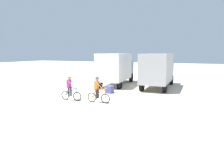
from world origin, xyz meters
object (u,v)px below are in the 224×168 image
object	(u,v)px
box_truck_white_box	(116,68)
cyclist_cowboy_hat	(98,91)
box_truck_grey_hauler	(158,69)
supply_crate	(109,89)
cyclist_orange_shirt	(70,89)

from	to	relation	value
box_truck_white_box	cyclist_cowboy_hat	world-z (taller)	box_truck_white_box
box_truck_grey_hauler	supply_crate	bearing A→B (deg)	-126.29
cyclist_cowboy_hat	supply_crate	size ratio (longest dim) A/B	2.75
box_truck_grey_hauler	cyclist_orange_shirt	bearing A→B (deg)	-119.85
box_truck_white_box	cyclist_orange_shirt	distance (m)	8.15
box_truck_white_box	supply_crate	bearing A→B (deg)	-74.16
cyclist_orange_shirt	box_truck_grey_hauler	bearing A→B (deg)	60.15
cyclist_orange_shirt	supply_crate	world-z (taller)	cyclist_orange_shirt
box_truck_white_box	box_truck_grey_hauler	distance (m)	4.46
cyclist_cowboy_hat	supply_crate	xyz separation A→B (m)	(-0.74, 3.50, -0.54)
box_truck_grey_hauler	cyclist_cowboy_hat	xyz separation A→B (m)	(-2.47, -7.87, -1.03)
cyclist_orange_shirt	supply_crate	xyz separation A→B (m)	(1.42, 3.69, -0.54)
cyclist_orange_shirt	cyclist_cowboy_hat	bearing A→B (deg)	5.15
box_truck_grey_hauler	supply_crate	distance (m)	5.64
box_truck_white_box	box_truck_grey_hauler	size ratio (longest dim) A/B	1.02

